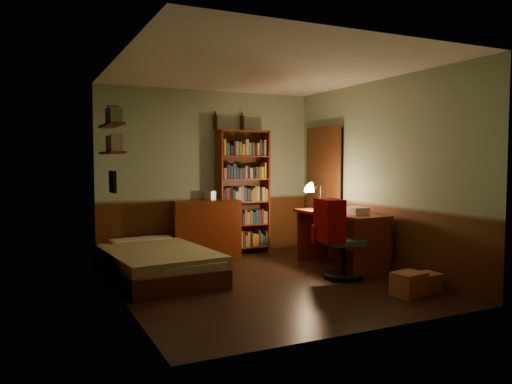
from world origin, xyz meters
name	(u,v)px	position (x,y,z in m)	size (l,w,h in m)	color
floor	(265,282)	(0.00, 0.00, -0.01)	(3.50, 4.00, 0.02)	black
ceiling	(265,69)	(0.00, 0.00, 2.61)	(3.50, 4.00, 0.02)	silver
wall_back	(209,173)	(0.00, 2.01, 1.30)	(3.50, 0.02, 2.60)	gray
wall_left	(118,179)	(-1.76, 0.00, 1.30)	(0.02, 4.00, 2.60)	gray
wall_right	(379,175)	(1.76, 0.00, 1.30)	(0.02, 4.00, 2.60)	gray
wall_front	(368,184)	(0.00, -2.01, 1.30)	(3.50, 0.02, 2.60)	gray
doorway	(325,191)	(1.72, 1.30, 1.00)	(0.06, 0.90, 2.00)	black
door_trim	(323,192)	(1.69, 1.30, 1.00)	(0.02, 0.98, 2.08)	#3E200E
bed	(156,252)	(-1.15, 0.85, 0.32)	(1.14, 2.13, 0.63)	#798F57
dresser	(207,229)	(-0.13, 1.76, 0.44)	(1.00, 0.50, 0.89)	#5E220E
mini_stereo	(214,195)	(0.04, 1.89, 0.96)	(0.25, 0.19, 0.14)	#B2B2B7
bookshelf	(243,192)	(0.52, 1.85, 0.99)	(0.85, 0.26, 1.98)	#5E220E
bottle_left	(216,122)	(0.10, 1.96, 2.10)	(0.06, 0.06, 0.24)	black
bottle_right	(242,123)	(0.56, 1.96, 2.10)	(0.06, 0.06, 0.23)	black
desk	(340,240)	(1.32, 0.28, 0.39)	(0.60, 1.45, 0.78)	#5E220E
paper_stack	(327,206)	(1.29, 0.56, 0.84)	(0.24, 0.33, 0.13)	silver
desk_lamp	(321,189)	(1.31, 0.78, 1.08)	(0.18, 0.18, 0.60)	black
office_chair	(344,238)	(0.99, -0.26, 0.51)	(0.51, 0.45, 1.02)	#306643
red_jacket	(318,177)	(0.74, -0.04, 1.29)	(0.25, 0.45, 0.54)	#A40800
wall_shelf_lower	(112,153)	(-1.64, 1.10, 1.60)	(0.20, 0.90, 0.03)	#5E220E
wall_shelf_upper	(111,125)	(-1.64, 1.10, 1.95)	(0.20, 0.90, 0.03)	#5E220E
framed_picture	(113,182)	(-1.72, 0.60, 1.25)	(0.04, 0.32, 0.26)	black
cardboard_box_a	(409,284)	(1.17, -1.26, 0.13)	(0.35, 0.28, 0.26)	#9E613E
cardboard_box_b	(426,282)	(1.48, -1.21, 0.11)	(0.30, 0.25, 0.21)	#9E613E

